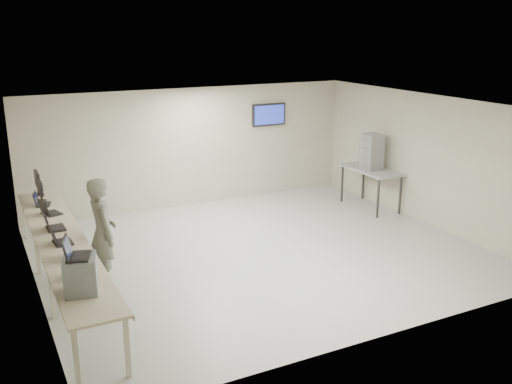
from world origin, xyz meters
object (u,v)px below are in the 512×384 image
workbench (62,243)px  equipment_box (81,275)px  side_table (371,172)px  soldier (103,233)px

workbench → equipment_box: 2.12m
workbench → side_table: 7.31m
equipment_box → soldier: 2.09m
workbench → equipment_box: (-0.06, -2.10, 0.31)m
workbench → equipment_box: bearing=-91.7°
soldier → side_table: 6.72m
soldier → workbench: bearing=75.4°
workbench → equipment_box: size_ratio=12.66×
side_table → soldier: bearing=-167.5°
equipment_box → side_table: 8.02m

